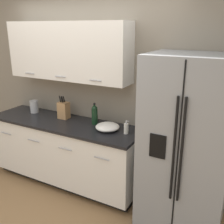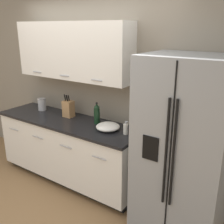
{
  "view_description": "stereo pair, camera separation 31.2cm",
  "coord_description": "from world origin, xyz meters",
  "px_view_note": "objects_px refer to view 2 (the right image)",
  "views": [
    {
      "loc": [
        1.92,
        -1.58,
        2.13
      ],
      "look_at": [
        0.51,
        1.04,
        1.16
      ],
      "focal_mm": 42.0,
      "sensor_mm": 36.0,
      "label": 1
    },
    {
      "loc": [
        2.19,
        -1.42,
        2.13
      ],
      "look_at": [
        0.51,
        1.04,
        1.16
      ],
      "focal_mm": 42.0,
      "sensor_mm": 36.0,
      "label": 2
    }
  ],
  "objects_px": {
    "refrigerator": "(183,149)",
    "steel_canister": "(42,104)",
    "knife_block": "(68,109)",
    "soap_dispenser": "(126,129)",
    "wine_bottle": "(97,114)",
    "mixing_bowl": "(108,127)"
  },
  "relations": [
    {
      "from": "knife_block",
      "to": "soap_dispenser",
      "type": "bearing_deg",
      "value": -5.18
    },
    {
      "from": "knife_block",
      "to": "steel_canister",
      "type": "bearing_deg",
      "value": 179.82
    },
    {
      "from": "wine_bottle",
      "to": "steel_canister",
      "type": "distance_m",
      "value": 1.06
    },
    {
      "from": "steel_canister",
      "to": "soap_dispenser",
      "type": "bearing_deg",
      "value": -3.41
    },
    {
      "from": "refrigerator",
      "to": "soap_dispenser",
      "type": "relative_size",
      "value": 11.3
    },
    {
      "from": "refrigerator",
      "to": "knife_block",
      "type": "bearing_deg",
      "value": 174.82
    },
    {
      "from": "wine_bottle",
      "to": "steel_canister",
      "type": "height_order",
      "value": "wine_bottle"
    },
    {
      "from": "wine_bottle",
      "to": "steel_canister",
      "type": "xyz_separation_m",
      "value": [
        -1.06,
        -0.0,
        -0.04
      ]
    },
    {
      "from": "mixing_bowl",
      "to": "steel_canister",
      "type": "bearing_deg",
      "value": 175.48
    },
    {
      "from": "knife_block",
      "to": "steel_canister",
      "type": "height_order",
      "value": "knife_block"
    },
    {
      "from": "soap_dispenser",
      "to": "steel_canister",
      "type": "distance_m",
      "value": 1.56
    },
    {
      "from": "knife_block",
      "to": "wine_bottle",
      "type": "xyz_separation_m",
      "value": [
        0.5,
        0.0,
        0.01
      ]
    },
    {
      "from": "wine_bottle",
      "to": "soap_dispenser",
      "type": "bearing_deg",
      "value": -10.79
    },
    {
      "from": "soap_dispenser",
      "to": "mixing_bowl",
      "type": "bearing_deg",
      "value": -177.6
    },
    {
      "from": "steel_canister",
      "to": "mixing_bowl",
      "type": "height_order",
      "value": "steel_canister"
    },
    {
      "from": "knife_block",
      "to": "soap_dispenser",
      "type": "xyz_separation_m",
      "value": [
        1.0,
        -0.09,
        -0.05
      ]
    },
    {
      "from": "refrigerator",
      "to": "steel_canister",
      "type": "bearing_deg",
      "value": 176.03
    },
    {
      "from": "refrigerator",
      "to": "mixing_bowl",
      "type": "xyz_separation_m",
      "value": [
        -0.98,
        0.06,
        0.01
      ]
    },
    {
      "from": "knife_block",
      "to": "soap_dispenser",
      "type": "height_order",
      "value": "knife_block"
    },
    {
      "from": "knife_block",
      "to": "steel_canister",
      "type": "relative_size",
      "value": 1.66
    },
    {
      "from": "refrigerator",
      "to": "soap_dispenser",
      "type": "xyz_separation_m",
      "value": [
        -0.73,
        0.07,
        0.03
      ]
    },
    {
      "from": "soap_dispenser",
      "to": "mixing_bowl",
      "type": "height_order",
      "value": "soap_dispenser"
    }
  ]
}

